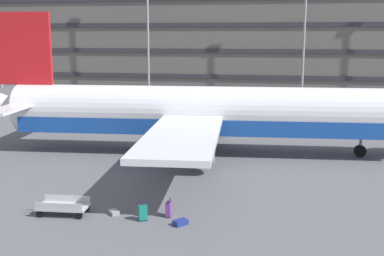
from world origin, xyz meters
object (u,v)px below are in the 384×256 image
object	(u,v)px
backpack_upright	(140,211)
suitcase_laid_flat	(180,222)
airliner	(203,113)
suitcase_black	(169,209)
suitcase_teal	(143,213)
baggage_cart	(63,206)
suitcase_navy	(114,212)

from	to	relation	value
backpack_upright	suitcase_laid_flat	bearing A→B (deg)	-20.74
airliner	suitcase_laid_flat	distance (m)	15.04
airliner	backpack_upright	distance (m)	14.17
airliner	suitcase_laid_flat	bearing A→B (deg)	-85.51
airliner	suitcase_black	distance (m)	13.98
suitcase_teal	airliner	bearing A→B (deg)	86.76
suitcase_black	suitcase_laid_flat	distance (m)	1.30
suitcase_black	backpack_upright	world-z (taller)	suitcase_black
airliner	suitcase_teal	bearing A→B (deg)	-93.24
suitcase_laid_flat	baggage_cart	xyz separation A→B (m)	(-6.28, 0.33, 0.29)
suitcase_black	backpack_upright	size ratio (longest dim) A/B	1.75
suitcase_navy	suitcase_black	distance (m)	2.91
suitcase_navy	suitcase_laid_flat	xyz separation A→B (m)	(3.69, -0.80, 0.03)
suitcase_navy	baggage_cart	bearing A→B (deg)	-169.87
suitcase_teal	suitcase_black	bearing A→B (deg)	33.14
airliner	suitcase_black	xyz separation A→B (m)	(0.34, -13.70, -2.78)
suitcase_navy	airliner	bearing A→B (deg)	79.64
backpack_upright	baggage_cart	size ratio (longest dim) A/B	0.16
suitcase_navy	suitcase_black	world-z (taller)	suitcase_black
suitcase_laid_flat	backpack_upright	world-z (taller)	backpack_upright
suitcase_teal	suitcase_black	world-z (taller)	suitcase_black
airliner	suitcase_navy	xyz separation A→B (m)	(-2.54, -13.89, -3.08)
suitcase_laid_flat	suitcase_black	bearing A→B (deg)	129.45
suitcase_teal	baggage_cart	world-z (taller)	suitcase_teal
airliner	baggage_cart	bearing A→B (deg)	-109.67
backpack_upright	baggage_cart	xyz separation A→B (m)	(-3.97, -0.54, 0.19)
baggage_cart	suitcase_black	bearing A→B (deg)	6.78
suitcase_black	backpack_upright	distance (m)	1.51
suitcase_navy	backpack_upright	xyz separation A→B (m)	(1.39, 0.08, 0.13)
suitcase_teal	backpack_upright	world-z (taller)	suitcase_teal
suitcase_teal	suitcase_laid_flat	bearing A→B (deg)	-6.57
airliner	backpack_upright	world-z (taller)	airliner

